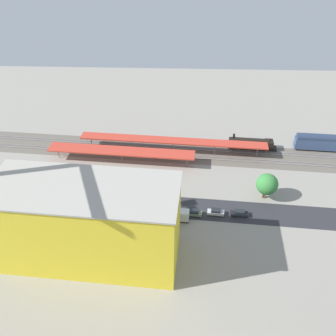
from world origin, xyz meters
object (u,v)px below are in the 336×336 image
object	(u,v)px
parked_car_4	(145,211)
passenger_coach	(323,142)
box_truck_1	(171,215)
parked_car_2	(194,213)
traffic_light	(53,181)
box_truck_0	(133,209)
street_tree_0	(265,185)
street_tree_2	(267,184)
construction_building	(88,224)
platform_canopy_near	(121,151)
parked_car_3	(168,212)
parked_car_5	(121,211)
locomotive	(253,144)
street_tree_3	(57,178)
platform_canopy_far	(173,141)
street_tree_1	(129,181)
parked_car_0	(239,213)
parked_car_1	(216,212)

from	to	relation	value
parked_car_4	passenger_coach	bearing A→B (deg)	-149.64
passenger_coach	box_truck_1	distance (m)	62.01
parked_car_2	traffic_light	xyz separation A→B (m)	(40.36, -7.85, 3.50)
parked_car_4	box_truck_0	xyz separation A→B (m)	(3.30, 0.44, 1.07)
street_tree_0	street_tree_2	bearing A→B (deg)	158.82
box_truck_0	construction_building	bearing A→B (deg)	61.09
platform_canopy_near	parked_car_3	size ratio (longest dim) A/B	10.89
platform_canopy_near	street_tree_2	xyz separation A→B (m)	(-43.70, 16.54, 0.84)
parked_car_5	street_tree_0	size ratio (longest dim) A/B	0.70
locomotive	street_tree_3	distance (m)	65.28
parked_car_2	parked_car_5	xyz separation A→B (m)	(20.08, 0.01, 0.05)
platform_canopy_near	passenger_coach	bearing A→B (deg)	-171.85
platform_canopy_far	parked_car_2	size ratio (longest dim) A/B	13.95
construction_building	street_tree_3	size ratio (longest dim) A/B	4.85
parked_car_2	construction_building	distance (m)	30.23
parked_car_3	street_tree_1	xyz separation A→B (m)	(11.58, -7.34, 4.59)
platform_canopy_near	street_tree_0	world-z (taller)	street_tree_0
parked_car_0	box_truck_1	xyz separation A→B (m)	(18.49, 2.17, 0.86)
parked_car_3	parked_car_2	bearing A→B (deg)	177.45
parked_car_3	parked_car_1	bearing A→B (deg)	-179.50
platform_canopy_far	street_tree_3	size ratio (longest dim) A/B	7.49
parked_car_1	platform_canopy_near	bearing A→B (deg)	-39.56
parked_car_2	box_truck_0	world-z (taller)	box_truck_0
parked_car_1	parked_car_5	size ratio (longest dim) A/B	0.94
parked_car_1	box_truck_1	bearing A→B (deg)	10.94
construction_building	box_truck_1	bearing A→B (deg)	-141.28
passenger_coach	street_tree_3	world-z (taller)	street_tree_3
parked_car_4	street_tree_0	xyz separation A→B (m)	(-33.37, -7.70, 3.97)
passenger_coach	street_tree_2	world-z (taller)	street_tree_2
parked_car_5	street_tree_2	size ratio (longest dim) A/B	0.61
parked_car_2	street_tree_2	size ratio (longest dim) A/B	0.56
parked_car_0	traffic_light	world-z (taller)	traffic_light
street_tree_1	parked_car_1	bearing A→B (deg)	163.54
street_tree_0	street_tree_3	xyz separation A→B (m)	(59.19, -0.27, 0.53)
street_tree_0	box_truck_0	bearing A→B (deg)	12.52
parked_car_1	parked_car_2	xyz separation A→B (m)	(5.92, 0.42, -0.05)
street_tree_0	platform_canopy_far	bearing A→B (deg)	-40.79
construction_building	locomotive	bearing A→B (deg)	-128.82
traffic_light	passenger_coach	bearing A→B (deg)	-162.75
parked_car_1	parked_car_2	size ratio (longest dim) A/B	1.03
construction_building	street_tree_2	size ratio (longest dim) A/B	5.02
parked_car_1	street_tree_3	size ratio (longest dim) A/B	0.55
locomotive	parked_car_2	world-z (taller)	locomotive
platform_canopy_far	parked_car_0	bearing A→B (deg)	121.59
box_truck_1	street_tree_1	size ratio (longest dim) A/B	1.24
locomotive	platform_canopy_near	bearing A→B (deg)	12.41
platform_canopy_far	street_tree_1	bearing A→B (deg)	63.27
parked_car_4	street_tree_2	size ratio (longest dim) A/B	0.53
passenger_coach	parked_car_0	xyz separation A→B (m)	(31.94, 33.87, -2.48)
parked_car_5	traffic_light	distance (m)	22.02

